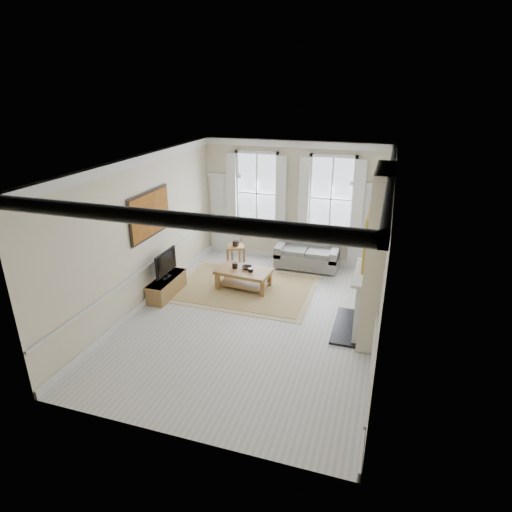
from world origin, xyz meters
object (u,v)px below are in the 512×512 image
(side_table, at_px, (236,249))
(coffee_table, at_px, (244,273))
(tv_stand, at_px, (167,287))
(sofa, at_px, (307,256))

(side_table, xyz_separation_m, coffee_table, (0.73, -1.43, -0.02))
(side_table, distance_m, coffee_table, 1.61)
(side_table, height_order, tv_stand, side_table)
(side_table, bearing_deg, tv_stand, -111.12)
(side_table, height_order, coffee_table, side_table)
(sofa, xyz_separation_m, tv_stand, (-2.90, -2.72, -0.12))
(side_table, relative_size, coffee_table, 0.42)
(side_table, distance_m, tv_stand, 2.53)
(sofa, bearing_deg, coffee_table, -124.94)
(tv_stand, bearing_deg, sofa, 43.17)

